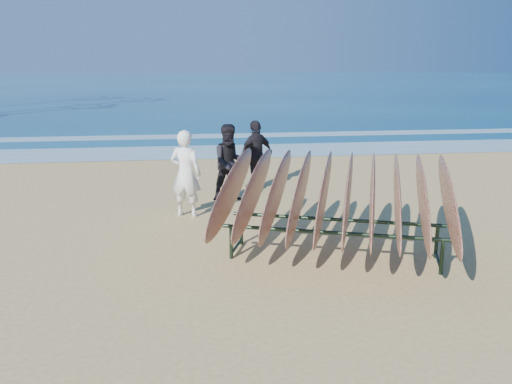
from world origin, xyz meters
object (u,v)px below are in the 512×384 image
(surfboard_rack, at_px, (336,195))
(person_white, at_px, (186,174))
(person_dark_a, at_px, (230,163))
(person_dark_b, at_px, (256,155))

(surfboard_rack, xyz_separation_m, person_white, (-2.14, 2.52, -0.15))
(person_white, relative_size, person_dark_a, 1.02)
(person_white, bearing_deg, person_dark_b, -106.09)
(person_white, bearing_deg, person_dark_a, -109.86)
(surfboard_rack, xyz_separation_m, person_dark_a, (-1.23, 3.54, -0.17))
(surfboard_rack, distance_m, person_dark_b, 4.57)
(person_white, relative_size, person_dark_b, 1.05)
(person_dark_a, bearing_deg, person_dark_b, 44.77)
(person_dark_a, bearing_deg, person_white, -143.31)
(person_dark_a, xyz_separation_m, person_dark_b, (0.66, 0.99, -0.02))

